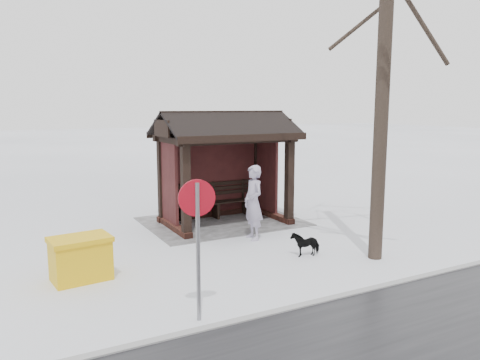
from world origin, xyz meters
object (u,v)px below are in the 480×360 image
Objects in this scene: road_sign at (197,219)px; dog at (305,244)px; grit_bin at (81,258)px; bus_shelter at (222,145)px; pedestrian at (253,203)px.

dog is at bearing -138.22° from road_sign.
dog is 4.62m from grit_bin.
road_sign reaches higher than grit_bin.
bus_shelter reaches higher than grit_bin.
road_sign is at bearing -37.42° from pedestrian.
road_sign is at bearing 110.39° from grit_bin.
bus_shelter is at bearing -179.98° from pedestrian.
grit_bin is (4.56, -0.75, 0.16)m from dog.
pedestrian is at bearing 87.28° from bus_shelter.
bus_shelter is 2.27m from pedestrian.
grit_bin is at bearing -75.52° from pedestrian.
pedestrian is 1.58× the size of grit_bin.
dog is at bearing 164.24° from grit_bin.
pedestrian is at bearing -174.62° from grit_bin.
road_sign is (-1.29, 2.55, 1.15)m from grit_bin.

